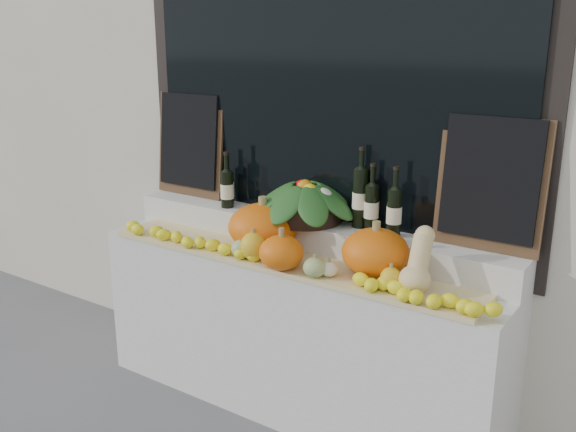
{
  "coord_description": "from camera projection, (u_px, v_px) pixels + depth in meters",
  "views": [
    {
      "loc": [
        1.74,
        -1.14,
        2.04
      ],
      "look_at": [
        0.0,
        1.45,
        1.12
      ],
      "focal_mm": 40.0,
      "sensor_mm": 36.0,
      "label": 1
    }
  ],
  "objects": [
    {
      "name": "lemon_heap",
      "position": [
        270.0,
        259.0,
        3.18
      ],
      "size": [
        2.2,
        0.16,
        0.06
      ],
      "primitive_type": null,
      "color": "yellow",
      "rests_on": "straw_bedding"
    },
    {
      "name": "straw_bedding",
      "position": [
        283.0,
        261.0,
        3.28
      ],
      "size": [
        2.1,
        0.32,
        0.02
      ],
      "primitive_type": "cube",
      "color": "tan",
      "rests_on": "display_sill"
    },
    {
      "name": "chalkboard_left",
      "position": [
        189.0,
        143.0,
        3.91
      ],
      "size": [
        0.5,
        0.09,
        0.62
      ],
      "rotation": [
        -0.1,
        0.0,
        0.0
      ],
      "color": "#4C331E",
      "rests_on": "rear_tier"
    },
    {
      "name": "pumpkin_right",
      "position": [
        375.0,
        252.0,
        3.03
      ],
      "size": [
        0.41,
        0.41,
        0.22
      ],
      "primitive_type": "ellipsoid",
      "rotation": [
        0.0,
        0.0,
        -0.36
      ],
      "color": "orange",
      "rests_on": "straw_bedding"
    },
    {
      "name": "decorative_gourds",
      "position": [
        288.0,
        257.0,
        3.13
      ],
      "size": [
        0.91,
        0.17,
        0.17
      ],
      "color": "#3E7021",
      "rests_on": "straw_bedding"
    },
    {
      "name": "pumpkin_left",
      "position": [
        263.0,
        226.0,
        3.39
      ],
      "size": [
        0.44,
        0.44,
        0.25
      ],
      "primitive_type": "ellipsoid",
      "rotation": [
        0.0,
        0.0,
        0.21
      ],
      "color": "orange",
      "rests_on": "straw_bedding"
    },
    {
      "name": "wine_bottle_far_left",
      "position": [
        227.0,
        189.0,
        3.68
      ],
      "size": [
        0.08,
        0.08,
        0.32
      ],
      "color": "black",
      "rests_on": "rear_tier"
    },
    {
      "name": "wine_bottle_tall",
      "position": [
        360.0,
        197.0,
        3.3
      ],
      "size": [
        0.08,
        0.08,
        0.42
      ],
      "color": "black",
      "rests_on": "rear_tier"
    },
    {
      "name": "wine_bottle_far_right",
      "position": [
        394.0,
        212.0,
        3.16
      ],
      "size": [
        0.08,
        0.08,
        0.35
      ],
      "color": "black",
      "rests_on": "rear_tier"
    },
    {
      "name": "produce_bowl",
      "position": [
        305.0,
        200.0,
        3.43
      ],
      "size": [
        0.62,
        0.62,
        0.23
      ],
      "color": "black",
      "rests_on": "rear_tier"
    },
    {
      "name": "butternut_squash",
      "position": [
        418.0,
        265.0,
        2.84
      ],
      "size": [
        0.14,
        0.21,
        0.29
      ],
      "color": "#E5C587",
      "rests_on": "straw_bedding"
    },
    {
      "name": "pumpkin_center",
      "position": [
        281.0,
        253.0,
        3.11
      ],
      "size": [
        0.29,
        0.29,
        0.17
      ],
      "primitive_type": "ellipsoid",
      "rotation": [
        0.0,
        0.0,
        0.41
      ],
      "color": "orange",
      "rests_on": "straw_bedding"
    },
    {
      "name": "wine_bottle_near_left",
      "position": [
        228.0,
        187.0,
        3.76
      ],
      "size": [
        0.08,
        0.08,
        0.3
      ],
      "color": "black",
      "rests_on": "rear_tier"
    },
    {
      "name": "wine_bottle_near_right",
      "position": [
        372.0,
        207.0,
        3.26
      ],
      "size": [
        0.08,
        0.08,
        0.35
      ],
      "color": "black",
      "rests_on": "rear_tier"
    },
    {
      "name": "chalkboard_right",
      "position": [
        491.0,
        182.0,
        2.92
      ],
      "size": [
        0.5,
        0.09,
        0.62
      ],
      "rotation": [
        -0.1,
        0.0,
        0.0
      ],
      "color": "#4C331E",
      "rests_on": "rear_tier"
    },
    {
      "name": "rear_tier",
      "position": [
        311.0,
        235.0,
        3.48
      ],
      "size": [
        2.3,
        0.25,
        0.16
      ],
      "primitive_type": "cube",
      "color": "silver",
      "rests_on": "display_sill"
    },
    {
      "name": "display_sill",
      "position": [
        296.0,
        332.0,
        3.5
      ],
      "size": [
        2.3,
        0.55,
        0.88
      ],
      "primitive_type": "cube",
      "color": "silver",
      "rests_on": "ground"
    }
  ]
}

